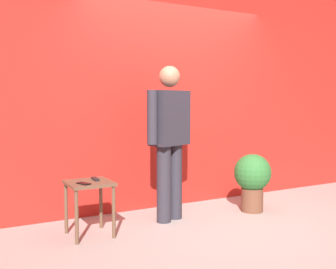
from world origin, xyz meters
The scene contains 7 objects.
ground_plane centered at (0.00, 0.00, 0.00)m, with size 12.00×12.00×0.00m, color #9E9991.
back_wall_red centered at (0.00, 1.24, 1.48)m, with size 6.35×0.12×2.96m, color red.
standing_person centered at (-0.43, 0.62, 0.95)m, with size 0.66×0.37×1.69m.
side_table centered at (-1.37, 0.53, 0.43)m, with size 0.42×0.42×0.53m.
cell_phone centered at (-1.45, 0.44, 0.54)m, with size 0.07×0.14×0.01m, color black.
tv_remote centered at (-1.29, 0.58, 0.54)m, with size 0.04×0.17×0.02m, color black.
potted_plant centered at (0.61, 0.46, 0.41)m, with size 0.44×0.44×0.69m.
Camera 1 is at (-2.59, -3.27, 1.30)m, focal length 43.93 mm.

